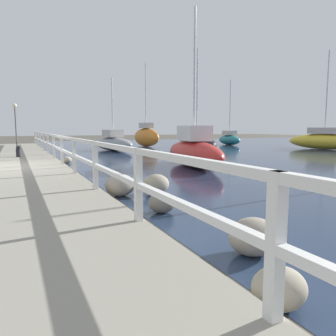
{
  "coord_description": "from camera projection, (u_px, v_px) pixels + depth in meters",
  "views": [
    {
      "loc": [
        0.38,
        -12.41,
        1.62
      ],
      "look_at": [
        5.07,
        -2.41,
        0.26
      ],
      "focal_mm": 35.0,
      "sensor_mm": 36.0,
      "label": 1
    }
  ],
  "objects": [
    {
      "name": "ground_plane",
      "position": [
        4.0,
        175.0,
        11.19
      ],
      "size": [
        120.0,
        120.0,
        0.0
      ],
      "primitive_type": "plane",
      "color": "#4C473D"
    },
    {
      "name": "dock_walkway",
      "position": [
        4.0,
        171.0,
        11.17
      ],
      "size": [
        4.07,
        36.0,
        0.3
      ],
      "color": "gray",
      "rests_on": "ground"
    },
    {
      "name": "railing",
      "position": [
        62.0,
        145.0,
        11.89
      ],
      "size": [
        0.1,
        32.5,
        1.04
      ],
      "color": "white",
      "rests_on": "dock_walkway"
    },
    {
      "name": "boulder_far_strip",
      "position": [
        253.0,
        237.0,
        4.16
      ],
      "size": [
        0.65,
        0.58,
        0.48
      ],
      "color": "gray",
      "rests_on": "ground"
    },
    {
      "name": "boulder_near_dock",
      "position": [
        120.0,
        185.0,
        7.76
      ],
      "size": [
        0.71,
        0.64,
        0.54
      ],
      "color": "gray",
      "rests_on": "ground"
    },
    {
      "name": "boulder_water_edge",
      "position": [
        156.0,
        184.0,
        8.04
      ],
      "size": [
        0.65,
        0.59,
        0.49
      ],
      "color": "gray",
      "rests_on": "ground"
    },
    {
      "name": "boulder_downstream",
      "position": [
        279.0,
        288.0,
        2.93
      ],
      "size": [
        0.51,
        0.46,
        0.38
      ],
      "color": "gray",
      "rests_on": "ground"
    },
    {
      "name": "boulder_mid_strip",
      "position": [
        162.0,
        203.0,
        6.24
      ],
      "size": [
        0.53,
        0.48,
        0.4
      ],
      "color": "#666056",
      "rests_on": "ground"
    },
    {
      "name": "boulder_upstream",
      "position": [
        67.0,
        160.0,
        14.97
      ],
      "size": [
        0.43,
        0.39,
        0.32
      ],
      "color": "gray",
      "rests_on": "ground"
    },
    {
      "name": "mooring_bollard",
      "position": [
        18.0,
        151.0,
        14.93
      ],
      "size": [
        0.2,
        0.2,
        0.51
      ],
      "color": "black",
      "rests_on": "dock_walkway"
    },
    {
      "name": "dock_lamp",
      "position": [
        15.0,
        116.0,
        19.28
      ],
      "size": [
        0.25,
        0.25,
        2.75
      ],
      "color": "#514C47",
      "rests_on": "dock_walkway"
    },
    {
      "name": "sailboat_yellow",
      "position": [
        324.0,
        140.0,
        24.79
      ],
      "size": [
        3.03,
        5.84,
        7.29
      ],
      "rotation": [
        0.0,
        0.0,
        0.27
      ],
      "color": "gold",
      "rests_on": "water_surface"
    },
    {
      "name": "sailboat_gray",
      "position": [
        113.0,
        143.0,
        23.31
      ],
      "size": [
        2.48,
        4.99,
        5.05
      ],
      "rotation": [
        0.0,
        0.0,
        0.22
      ],
      "color": "gray",
      "rests_on": "water_surface"
    },
    {
      "name": "sailboat_teal",
      "position": [
        229.0,
        139.0,
        31.19
      ],
      "size": [
        2.08,
        4.01,
        6.11
      ],
      "rotation": [
        0.0,
        0.0,
        -0.2
      ],
      "color": "#1E707A",
      "rests_on": "water_surface"
    },
    {
      "name": "sailboat_red",
      "position": [
        194.0,
        151.0,
        13.69
      ],
      "size": [
        2.11,
        5.3,
        6.41
      ],
      "rotation": [
        0.0,
        0.0,
        -0.15
      ],
      "color": "red",
      "rests_on": "water_surface"
    },
    {
      "name": "sailboat_orange",
      "position": [
        146.0,
        136.0,
        28.49
      ],
      "size": [
        1.55,
        4.22,
        7.13
      ],
      "rotation": [
        0.0,
        0.0,
        0.11
      ],
      "color": "orange",
      "rests_on": "water_surface"
    },
    {
      "name": "sailboat_black",
      "position": [
        197.0,
        143.0,
        20.68
      ],
      "size": [
        2.61,
        5.68,
        6.44
      ],
      "rotation": [
        0.0,
        0.0,
        -0.2
      ],
      "color": "black",
      "rests_on": "water_surface"
    }
  ]
}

